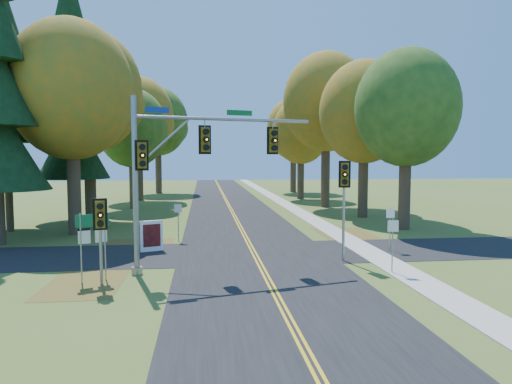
{
  "coord_description": "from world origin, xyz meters",
  "views": [
    {
      "loc": [
        -2.65,
        -22.06,
        5.15
      ],
      "look_at": [
        0.25,
        3.12,
        3.2
      ],
      "focal_mm": 32.0,
      "sensor_mm": 36.0,
      "label": 1
    }
  ],
  "objects": [
    {
      "name": "road_main",
      "position": [
        0.0,
        0.0,
        0.01
      ],
      "size": [
        8.0,
        160.0,
        0.02
      ],
      "primitive_type": "cube",
      "color": "black",
      "rests_on": "ground"
    },
    {
      "name": "pine_c",
      "position": [
        -13.0,
        16.0,
        9.69
      ],
      "size": [
        5.6,
        5.6,
        20.56
      ],
      "color": "#38281C",
      "rests_on": "ground"
    },
    {
      "name": "tree_w_a",
      "position": [
        -11.13,
        9.38,
        9.49
      ],
      "size": [
        8.0,
        8.0,
        14.15
      ],
      "color": "#38281C",
      "rests_on": "ground"
    },
    {
      "name": "tree_w_c",
      "position": [
        -9.54,
        24.47,
        7.94
      ],
      "size": [
        6.8,
        6.8,
        11.91
      ],
      "color": "#38281C",
      "rests_on": "ground"
    },
    {
      "name": "tree_w_d",
      "position": [
        -10.13,
        33.18,
        9.78
      ],
      "size": [
        8.2,
        8.2,
        14.56
      ],
      "color": "#38281C",
      "rests_on": "ground"
    },
    {
      "name": "east_signal_pole",
      "position": [
        4.15,
        -0.61,
        3.77
      ],
      "size": [
        0.57,
        0.67,
        4.97
      ],
      "rotation": [
        0.0,
        0.0,
        -0.24
      ],
      "color": "gray",
      "rests_on": "ground"
    },
    {
      "name": "route_sign_cluster",
      "position": [
        -7.22,
        -2.8,
        2.03
      ],
      "size": [
        1.24,
        0.59,
        2.88
      ],
      "rotation": [
        0.0,
        0.0,
        0.43
      ],
      "color": "gray",
      "rests_on": "ground"
    },
    {
      "name": "info_kiosk",
      "position": [
        -5.5,
        2.99,
        0.85
      ],
      "size": [
        1.21,
        0.6,
        1.7
      ],
      "rotation": [
        0.0,
        0.0,
        0.36
      ],
      "color": "white",
      "rests_on": "ground"
    },
    {
      "name": "tree_e_b",
      "position": [
        10.97,
        15.58,
        8.9
      ],
      "size": [
        7.6,
        7.6,
        13.33
      ],
      "color": "#38281C",
      "rests_on": "ground"
    },
    {
      "name": "ped_signal_pole",
      "position": [
        -6.73,
        -3.58,
        2.62
      ],
      "size": [
        0.55,
        0.65,
        3.52
      ],
      "rotation": [
        0.0,
        0.0,
        0.24
      ],
      "color": "gray",
      "rests_on": "ground"
    },
    {
      "name": "road_cross",
      "position": [
        0.0,
        2.0,
        0.01
      ],
      "size": [
        60.0,
        6.0,
        0.02
      ],
      "primitive_type": "cube",
      "color": "black",
      "rests_on": "ground"
    },
    {
      "name": "sidewalk_east",
      "position": [
        6.2,
        0.0,
        0.03
      ],
      "size": [
        1.6,
        160.0,
        0.06
      ],
      "primitive_type": "cube",
      "color": "#9E998E",
      "rests_on": "ground"
    },
    {
      "name": "leaf_patch_w_near",
      "position": [
        -6.5,
        4.0,
        0.01
      ],
      "size": [
        4.0,
        6.0,
        0.0
      ],
      "primitive_type": "cube",
      "color": "brown",
      "rests_on": "ground"
    },
    {
      "name": "tree_e_c",
      "position": [
        9.88,
        23.69,
        10.66
      ],
      "size": [
        8.8,
        8.8,
        15.79
      ],
      "color": "#38281C",
      "rests_on": "ground"
    },
    {
      "name": "reg_sign_w",
      "position": [
        -4.21,
        5.84,
        1.61
      ],
      "size": [
        0.45,
        0.11,
        2.35
      ],
      "rotation": [
        0.0,
        0.0,
        -0.17
      ],
      "color": "gray",
      "rests_on": "ground"
    },
    {
      "name": "tree_e_d",
      "position": [
        9.26,
        32.87,
        8.24
      ],
      "size": [
        7.0,
        7.0,
        12.32
      ],
      "color": "#38281C",
      "rests_on": "ground"
    },
    {
      "name": "tree_e_a",
      "position": [
        11.57,
        8.77,
        8.53
      ],
      "size": [
        7.2,
        7.2,
        12.73
      ],
      "color": "#38281C",
      "rests_on": "ground"
    },
    {
      "name": "centerline_left",
      "position": [
        -0.1,
        0.0,
        0.03
      ],
      "size": [
        0.1,
        160.0,
        0.01
      ],
      "primitive_type": "cube",
      "color": "gold",
      "rests_on": "road_main"
    },
    {
      "name": "tree_e_e",
      "position": [
        10.47,
        43.58,
        9.19
      ],
      "size": [
        7.8,
        7.8,
        13.74
      ],
      "color": "#38281C",
      "rests_on": "ground"
    },
    {
      "name": "ground",
      "position": [
        0.0,
        0.0,
        0.0
      ],
      "size": [
        160.0,
        160.0,
        0.0
      ],
      "primitive_type": "plane",
      "color": "#485F21",
      "rests_on": "ground"
    },
    {
      "name": "traffic_mast",
      "position": [
        -3.53,
        -1.43,
        5.0
      ],
      "size": [
        8.34,
        2.57,
        7.77
      ],
      "rotation": [
        0.0,
        0.0,
        0.25
      ],
      "color": "gray",
      "rests_on": "ground"
    },
    {
      "name": "centerline_right",
      "position": [
        0.1,
        0.0,
        0.03
      ],
      "size": [
        0.1,
        160.0,
        0.01
      ],
      "primitive_type": "cube",
      "color": "gold",
      "rests_on": "road_main"
    },
    {
      "name": "reg_sign_e_south",
      "position": [
        5.62,
        -3.03,
        1.68
      ],
      "size": [
        0.47,
        0.1,
        2.45
      ],
      "rotation": [
        0.0,
        0.0,
        -0.13
      ],
      "color": "gray",
      "rests_on": "ground"
    },
    {
      "name": "leaf_patch_e",
      "position": [
        6.8,
        6.0,
        0.01
      ],
      "size": [
        3.5,
        8.0,
        0.0
      ],
      "primitive_type": "cube",
      "color": "brown",
      "rests_on": "ground"
    },
    {
      "name": "reg_sign_e_north",
      "position": [
        7.5,
        1.68,
        1.64
      ],
      "size": [
        0.46,
        0.07,
        2.4
      ],
      "rotation": [
        0.0,
        0.0,
        -0.01
      ],
      "color": "gray",
      "rests_on": "ground"
    },
    {
      "name": "leaf_patch_w_far",
      "position": [
        -7.5,
        -3.0,
        0.01
      ],
      "size": [
        3.0,
        5.0,
        0.0
      ],
      "primitive_type": "cube",
      "color": "brown",
      "rests_on": "ground"
    },
    {
      "name": "tree_w_e",
      "position": [
        -8.92,
        44.09,
        10.07
      ],
      "size": [
        8.4,
        8.4,
        14.97
      ],
      "color": "#38281C",
      "rests_on": "ground"
    },
    {
      "name": "pine_b",
      "position": [
        -16.0,
        11.0,
        8.16
      ],
      "size": [
        5.6,
        5.6,
        17.31
      ],
      "color": "#38281C",
      "rests_on": "ground"
    },
    {
      "name": "tree_w_b",
      "position": [
        -11.72,
        16.29,
        10.37
      ],
      "size": [
        8.6,
        8.6,
        15.38
      ],
      "color": "#38281C",
      "rests_on": "ground"
    }
  ]
}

